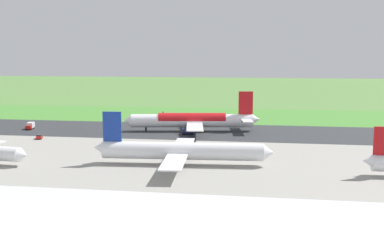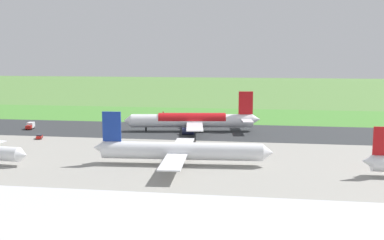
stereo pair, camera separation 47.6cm
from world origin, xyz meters
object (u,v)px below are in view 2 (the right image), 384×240
Objects in this scene: no_stopping_sign at (163,114)px; traffic_cone_orange at (146,118)px; service_truck_baggage at (30,126)px; airliner_main at (193,120)px; airliner_parked_mid at (181,151)px; service_car_followme at (39,137)px.

no_stopping_sign is 8.43m from traffic_cone_orange.
no_stopping_sign is (-46.60, -40.40, 0.31)m from service_truck_baggage.
airliner_main is 1.08× the size of airliner_parked_mid.
service_car_followme is 8.28× the size of traffic_cone_orange.
service_car_followme is at bearing -28.04° from airliner_parked_mid.
service_truck_baggage reaches higher than traffic_cone_orange.
service_truck_baggage is 2.10× the size of no_stopping_sign.
airliner_parked_mid is 91.26× the size of traffic_cone_orange.
service_car_followme reaches higher than traffic_cone_orange.
traffic_cone_orange is at bearing 25.39° from no_stopping_sign.
airliner_main is 54.84m from airliner_parked_mid.
airliner_main is 11.86× the size of service_car_followme.
airliner_main reaches higher than no_stopping_sign.
airliner_main reaches higher than traffic_cone_orange.
service_truck_baggage is at bearing 43.29° from traffic_cone_orange.
airliner_parked_mid is 8.19× the size of service_truck_baggage.
airliner_main is at bearing 130.20° from traffic_cone_orange.
airliner_main is at bearing 118.85° from no_stopping_sign.
airliner_main reaches higher than airliner_parked_mid.
service_truck_baggage is 53.73m from traffic_cone_orange.
traffic_cone_orange is at bearing -136.71° from service_truck_baggage.
airliner_parked_mid is 92.52m from traffic_cone_orange.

